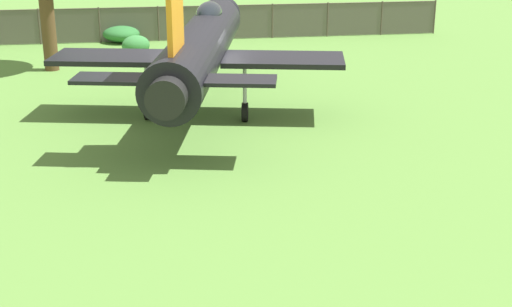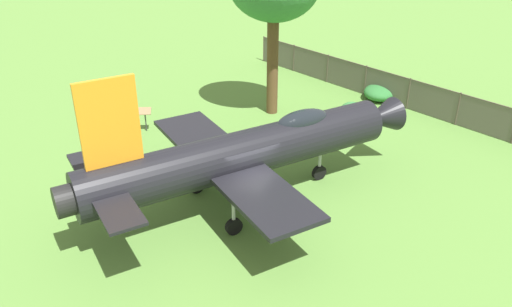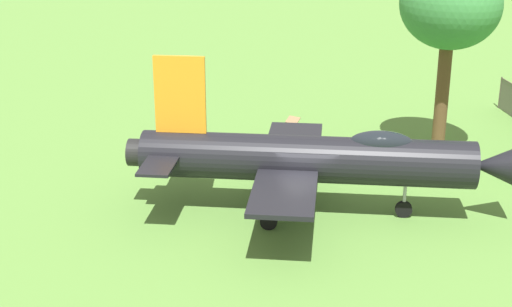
{
  "view_description": "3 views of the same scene",
  "coord_description": "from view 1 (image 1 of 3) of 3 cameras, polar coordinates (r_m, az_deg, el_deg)",
  "views": [
    {
      "loc": [
        -10.9,
        -20.75,
        6.73
      ],
      "look_at": [
        -3.02,
        -8.2,
        1.5
      ],
      "focal_mm": 51.68,
      "sensor_mm": 36.0,
      "label": 1
    },
    {
      "loc": [
        7.07,
        -14.43,
        10.5
      ],
      "look_at": [
        0.65,
        -0.21,
        2.32
      ],
      "focal_mm": 36.03,
      "sensor_mm": 36.0,
      "label": 2
    },
    {
      "loc": [
        20.37,
        -13.43,
        11.08
      ],
      "look_at": [
        -1.14,
        -1.38,
        2.15
      ],
      "focal_mm": 51.88,
      "sensor_mm": 36.0,
      "label": 3
    }
  ],
  "objects": [
    {
      "name": "ground_plane",
      "position": [
        24.38,
        -4.24,
        3.37
      ],
      "size": [
        200.0,
        200.0,
        0.0
      ],
      "primitive_type": "plane",
      "color": "#568438"
    },
    {
      "name": "display_jet",
      "position": [
        24.24,
        -4.26,
        8.39
      ],
      "size": [
        10.09,
        12.25,
        5.63
      ],
      "rotation": [
        0.0,
        0.0,
        0.95
      ],
      "color": "black",
      "rests_on": "ground_plane"
    },
    {
      "name": "perimeter_fence",
      "position": [
        36.29,
        -5.34,
        10.11
      ],
      "size": [
        23.02,
        10.12,
        1.68
      ],
      "rotation": [
        0.0,
        0.0,
        9.01
      ],
      "color": "#4C4238",
      "rests_on": "ground_plane"
    },
    {
      "name": "shrub_near_fence",
      "position": [
        33.16,
        -9.29,
        8.27
      ],
      "size": [
        1.26,
        1.01,
        0.88
      ],
      "color": "#387F3D",
      "rests_on": "ground_plane"
    },
    {
      "name": "shrub_by_tree",
      "position": [
        36.4,
        -10.39,
        9.11
      ],
      "size": [
        1.71,
        2.03,
        0.79
      ],
      "color": "#2D7033",
      "rests_on": "ground_plane"
    }
  ]
}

